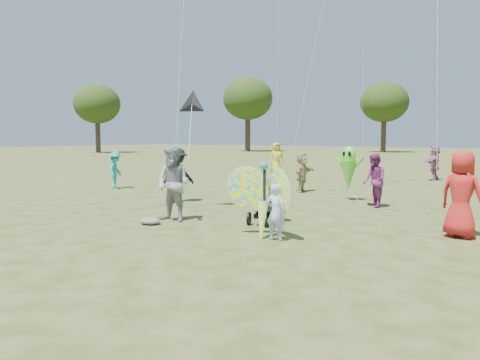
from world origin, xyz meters
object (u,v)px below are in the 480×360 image
object	(u,v)px
butterfly_kite	(263,200)
alien_kite	(349,170)
crowd_d	(302,172)
crowd_j	(434,163)
crowd_b	(178,175)
crowd_i	(116,170)
jogging_stroller	(267,198)
crowd_e	(374,180)
crowd_a	(462,195)
crowd_g	(277,158)
child_girl	(276,212)
adult_man	(173,184)

from	to	relation	value
butterfly_kite	alien_kite	size ratio (longest dim) A/B	1.00
crowd_d	crowd_j	distance (m)	8.18
crowd_b	crowd_i	bearing A→B (deg)	88.23
crowd_i	jogging_stroller	bearing A→B (deg)	-139.92
crowd_e	jogging_stroller	bearing A→B (deg)	-56.37
crowd_a	crowd_d	xyz separation A→B (m)	(-6.30, 5.07, -0.15)
crowd_e	crowd_g	distance (m)	12.18
crowd_d	butterfly_kite	xyz separation A→B (m)	(3.05, -7.40, 0.04)
crowd_b	butterfly_kite	world-z (taller)	crowd_b
crowd_d	jogging_stroller	size ratio (longest dim) A/B	1.29
child_girl	crowd_e	xyz separation A→B (m)	(0.06, 5.35, 0.21)
crowd_g	alien_kite	bearing A→B (deg)	-97.38
child_girl	alien_kite	distance (m)	6.32
crowd_a	crowd_d	bearing A→B (deg)	-23.27
crowd_d	crowd_b	bearing A→B (deg)	155.35
crowd_a	crowd_g	bearing A→B (deg)	-30.15
crowd_i	crowd_j	bearing A→B (deg)	-72.52
crowd_e	butterfly_kite	bearing A→B (deg)	-44.38
adult_man	jogging_stroller	bearing A→B (deg)	22.18
crowd_b	crowd_i	distance (m)	4.79
child_girl	butterfly_kite	xyz separation A→B (m)	(-0.35, 0.09, 0.21)
child_girl	butterfly_kite	bearing A→B (deg)	-18.53
crowd_e	alien_kite	size ratio (longest dim) A/B	0.89
crowd_d	crowd_i	distance (m)	7.23
jogging_stroller	alien_kite	xyz separation A→B (m)	(0.02, 4.79, 0.36)
jogging_stroller	child_girl	bearing A→B (deg)	-71.32
crowd_b	crowd_j	bearing A→B (deg)	-6.02
crowd_g	crowd_d	bearing A→B (deg)	-103.06
child_girl	crowd_g	world-z (taller)	crowd_g
adult_man	alien_kite	xyz separation A→B (m)	(2.03, 5.83, 0.06)
crowd_g	crowd_i	distance (m)	9.95
adult_man	crowd_i	xyz separation A→B (m)	(-6.74, 3.83, -0.18)
crowd_i	jogging_stroller	xyz separation A→B (m)	(8.75, -2.79, -0.11)
crowd_a	jogging_stroller	world-z (taller)	crowd_a
crowd_a	jogging_stroller	size ratio (longest dim) A/B	1.56
child_girl	crowd_a	world-z (taller)	crowd_a
child_girl	alien_kite	size ratio (longest dim) A/B	0.65
crowd_b	alien_kite	bearing A→B (deg)	-36.29
crowd_i	alien_kite	xyz separation A→B (m)	(8.77, 2.00, 0.24)
child_girl	crowd_i	bearing A→B (deg)	-28.08
crowd_g	butterfly_kite	size ratio (longest dim) A/B	0.99
adult_man	alien_kite	size ratio (longest dim) A/B	1.04
jogging_stroller	alien_kite	world-z (taller)	alien_kite
crowd_a	jogging_stroller	xyz separation A→B (m)	(-4.00, -0.99, -0.27)
crowd_g	crowd_a	bearing A→B (deg)	-96.35
crowd_g	crowd_i	bearing A→B (deg)	-148.64
crowd_e	crowd_i	xyz separation A→B (m)	(-9.90, -1.15, -0.05)
child_girl	crowd_b	world-z (taller)	crowd_b
crowd_g	alien_kite	xyz separation A→B (m)	(7.38, -7.85, 0.11)
crowd_g	alien_kite	size ratio (longest dim) A/B	0.98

